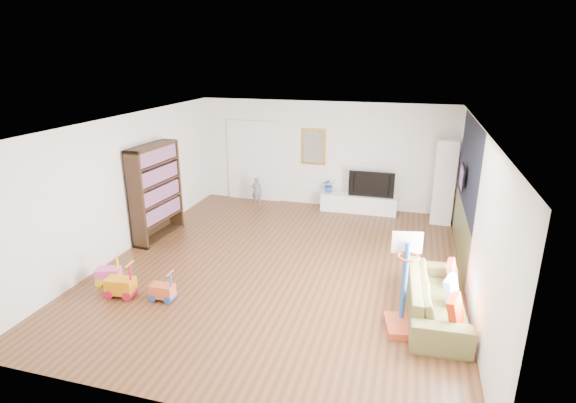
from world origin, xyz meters
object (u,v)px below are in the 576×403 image
(media_console, at_px, (359,203))
(bookshelf, at_px, (156,192))
(sofa, at_px, (436,298))
(basketball_hoop, at_px, (407,285))

(media_console, relative_size, bookshelf, 0.93)
(bookshelf, xyz_separation_m, sofa, (5.71, -1.63, -0.71))
(media_console, xyz_separation_m, basketball_hoop, (1.28, -4.97, 0.50))
(basketball_hoop, bearing_deg, bookshelf, 146.51)
(bookshelf, distance_m, sofa, 5.98)
(bookshelf, relative_size, sofa, 0.97)
(bookshelf, height_order, sofa, bookshelf)
(media_console, distance_m, basketball_hoop, 5.16)
(sofa, bearing_deg, bookshelf, 70.96)
(media_console, bearing_deg, basketball_hoop, -75.94)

